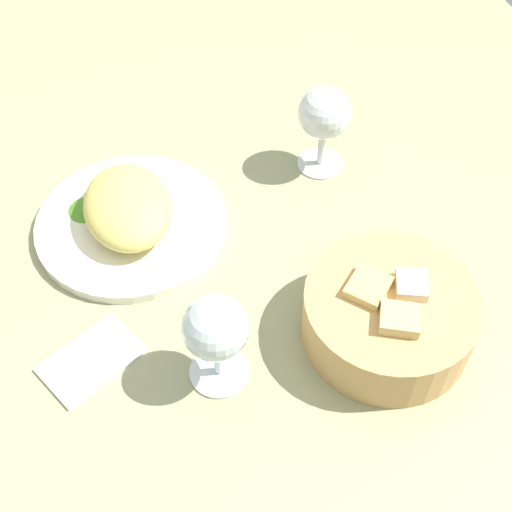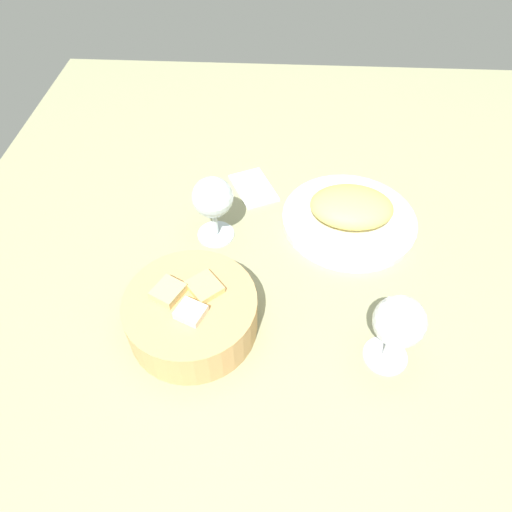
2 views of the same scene
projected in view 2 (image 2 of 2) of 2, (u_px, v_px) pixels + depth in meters
ground_plane at (325, 252)px, 83.59cm from camera, size 140.00×140.00×2.00cm
plate at (349, 220)px, 86.76cm from camera, size 25.25×25.25×1.40cm
omelette at (352, 207)px, 84.24cm from camera, size 15.75×11.92×5.29cm
lettuce_garnish at (367, 197)px, 89.10cm from camera, size 4.93×4.93×1.07cm
bread_basket at (192, 313)px, 69.15cm from camera, size 19.91×19.91×8.45cm
wine_glass_near at (213, 200)px, 78.71cm from camera, size 7.17×7.17×12.81cm
wine_glass_far at (398, 324)px, 61.87cm from camera, size 7.24×7.24×13.02cm
folded_napkin at (254, 187)px, 93.52cm from camera, size 11.05×12.94×0.80cm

